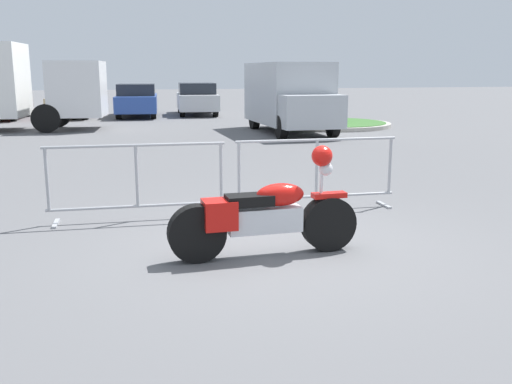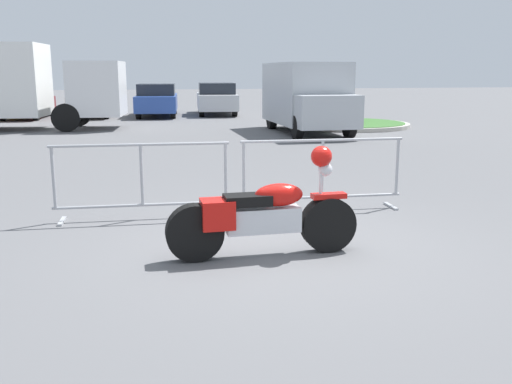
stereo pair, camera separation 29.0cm
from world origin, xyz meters
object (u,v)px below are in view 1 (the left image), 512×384
Objects in this scene: parked_car_tan at (72,101)px; parked_car_silver at (197,99)px; crowd_barrier_far at (317,173)px; motorcycle at (265,215)px; delivery_van at (289,95)px; parked_car_blue at (137,100)px; parked_car_maroon at (3,103)px; crowd_barrier_near at (137,181)px.

parked_car_silver is at bearing -81.46° from parked_car_tan.
motorcycle is at bearing -124.17° from crowd_barrier_far.
motorcycle is 0.43× the size of delivery_van.
delivery_van is 11.25m from parked_car_tan.
parked_car_silver is at bearing -168.51° from delivery_van.
parked_car_silver is (1.01, 19.40, 0.20)m from crowd_barrier_far.
delivery_van reaches higher than motorcycle.
parked_car_tan is at bearing 89.97° from parked_car_blue.
crowd_barrier_far is 18.87m from parked_car_blue.
parked_car_silver is at bearing -81.03° from parked_car_maroon.
parked_car_blue is at bearing 89.81° from motorcycle.
crowd_barrier_far is at bearing 54.24° from motorcycle.
parked_car_blue is 2.89m from parked_car_silver.
parked_car_silver reaches higher than parked_car_blue.
parked_car_blue is (2.82, -0.23, 0.04)m from parked_car_tan.
crowd_barrier_near is 19.13m from parked_car_tan.
parked_car_maroon is 2.84m from parked_car_tan.
delivery_van is at bearing -133.25° from parked_car_tan.
delivery_van is 1.12× the size of parked_car_blue.
crowd_barrier_near is 19.74m from parked_car_silver.
parked_car_blue is (5.65, 0.02, 0.06)m from parked_car_maroon.
motorcycle is 2.33m from crowd_barrier_far.
parked_car_tan reaches higher than crowd_barrier_far.
parked_car_silver is (2.82, 0.61, 0.01)m from parked_car_blue.
motorcycle reaches higher than crowd_barrier_far.
parked_car_tan is (-3.33, 20.95, 0.24)m from motorcycle.
crowd_barrier_near is 18.80m from parked_car_blue.
parked_car_blue is (0.80, 18.79, 0.19)m from crowd_barrier_near.
motorcycle is at bearing -166.27° from parked_car_tan.
motorcycle is 21.21m from parked_car_tan.
motorcycle is 21.59m from parked_car_maroon.
parked_car_tan is at bearing 103.71° from crowd_barrier_far.
delivery_van is at bearing -163.15° from parked_car_silver.
delivery_van reaches higher than parked_car_tan.
delivery_van is at bearing 70.00° from motorcycle.
parked_car_blue reaches higher than parked_car_tan.
parked_car_blue is at bearing -85.09° from parked_car_maroon.
parked_car_tan is at bearing 96.07° from crowd_barrier_near.
parked_car_silver is at bearing -73.07° from parked_car_blue.
motorcycle is at bearing -173.91° from parked_car_blue.
crowd_barrier_near is 0.57× the size of parked_car_tan.
crowd_barrier_near is (-1.31, 1.93, 0.09)m from motorcycle.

